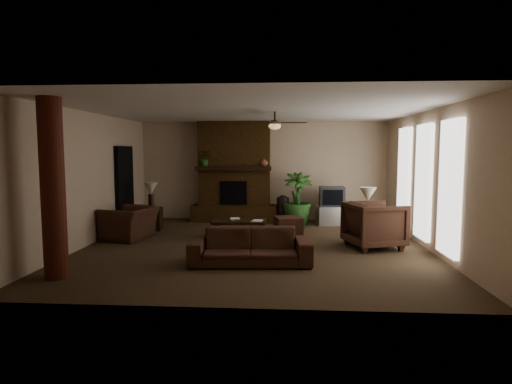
# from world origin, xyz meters

# --- Properties ---
(room_shell) EXTENTS (7.00, 7.00, 7.00)m
(room_shell) POSITION_xyz_m (0.00, 0.00, 1.40)
(room_shell) COLOR #4C3926
(room_shell) RESTS_ON ground
(fireplace) EXTENTS (2.40, 0.70, 2.80)m
(fireplace) POSITION_xyz_m (-0.80, 3.22, 1.16)
(fireplace) COLOR #563616
(fireplace) RESTS_ON ground
(windows) EXTENTS (0.08, 3.65, 2.35)m
(windows) POSITION_xyz_m (3.45, 0.20, 1.35)
(windows) COLOR white
(windows) RESTS_ON ground
(log_column) EXTENTS (0.36, 0.36, 2.80)m
(log_column) POSITION_xyz_m (-2.95, -2.40, 1.40)
(log_column) COLOR #5A2316
(log_column) RESTS_ON ground
(doorway) EXTENTS (0.10, 1.00, 2.10)m
(doorway) POSITION_xyz_m (-3.44, 1.80, 1.05)
(doorway) COLOR black
(doorway) RESTS_ON ground
(ceiling_fan) EXTENTS (1.35, 1.35, 0.37)m
(ceiling_fan) POSITION_xyz_m (0.40, 0.30, 2.53)
(ceiling_fan) COLOR #301F15
(ceiling_fan) RESTS_ON ceiling
(sofa) EXTENTS (2.17, 0.77, 0.83)m
(sofa) POSITION_xyz_m (0.01, -1.37, 0.42)
(sofa) COLOR #452A1D
(sofa) RESTS_ON ground
(armchair_left) EXTENTS (0.96, 1.24, 0.96)m
(armchair_left) POSITION_xyz_m (-2.87, 0.57, 0.48)
(armchair_left) COLOR #452A1D
(armchair_left) RESTS_ON ground
(armchair_right) EXTENTS (1.20, 1.25, 1.04)m
(armchair_right) POSITION_xyz_m (2.45, 0.03, 0.52)
(armchair_right) COLOR #452A1D
(armchair_right) RESTS_ON ground
(coffee_table) EXTENTS (1.20, 0.70, 0.43)m
(coffee_table) POSITION_xyz_m (-0.40, 0.75, 0.37)
(coffee_table) COLOR black
(coffee_table) RESTS_ON ground
(ottoman) EXTENTS (0.73, 0.73, 0.40)m
(ottoman) POSITION_xyz_m (0.71, 1.43, 0.20)
(ottoman) COLOR #452A1D
(ottoman) RESTS_ON ground
(tv_stand) EXTENTS (0.91, 0.61, 0.50)m
(tv_stand) POSITION_xyz_m (1.92, 2.73, 0.25)
(tv_stand) COLOR silver
(tv_stand) RESTS_ON ground
(tv) EXTENTS (0.66, 0.54, 0.52)m
(tv) POSITION_xyz_m (1.89, 2.78, 0.76)
(tv) COLOR #39393C
(tv) RESTS_ON tv_stand
(floor_vase) EXTENTS (0.34, 0.34, 0.77)m
(floor_vase) POSITION_xyz_m (0.57, 2.96, 0.43)
(floor_vase) COLOR black
(floor_vase) RESTS_ON ground
(floor_plant) EXTENTS (1.09, 1.54, 0.78)m
(floor_plant) POSITION_xyz_m (0.97, 2.75, 0.39)
(floor_plant) COLOR #315E25
(floor_plant) RESTS_ON ground
(side_table_left) EXTENTS (0.55, 0.55, 0.55)m
(side_table_left) POSITION_xyz_m (-2.73, 1.69, 0.28)
(side_table_left) COLOR black
(side_table_left) RESTS_ON ground
(lamp_left) EXTENTS (0.45, 0.45, 0.65)m
(lamp_left) POSITION_xyz_m (-2.73, 1.70, 1.00)
(lamp_left) COLOR #301F15
(lamp_left) RESTS_ON side_table_left
(side_table_right) EXTENTS (0.61, 0.61, 0.55)m
(side_table_right) POSITION_xyz_m (2.43, 0.57, 0.28)
(side_table_right) COLOR black
(side_table_right) RESTS_ON ground
(lamp_right) EXTENTS (0.37, 0.37, 0.65)m
(lamp_right) POSITION_xyz_m (2.42, 0.58, 1.00)
(lamp_right) COLOR #301F15
(lamp_right) RESTS_ON side_table_right
(mantel_plant) EXTENTS (0.39, 0.43, 0.33)m
(mantel_plant) POSITION_xyz_m (-1.60, 3.02, 1.72)
(mantel_plant) COLOR #315E25
(mantel_plant) RESTS_ON fireplace
(mantel_vase) EXTENTS (0.22, 0.23, 0.22)m
(mantel_vase) POSITION_xyz_m (0.05, 3.02, 1.67)
(mantel_vase) COLOR #995B3D
(mantel_vase) RESTS_ON fireplace
(book_a) EXTENTS (0.22, 0.07, 0.29)m
(book_a) POSITION_xyz_m (-0.61, 0.79, 0.57)
(book_a) COLOR #999999
(book_a) RESTS_ON coffee_table
(book_b) EXTENTS (0.21, 0.06, 0.29)m
(book_b) POSITION_xyz_m (-0.10, 0.59, 0.58)
(book_b) COLOR #999999
(book_b) RESTS_ON coffee_table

